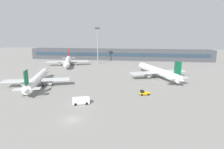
% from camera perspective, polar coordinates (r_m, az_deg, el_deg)
% --- Properties ---
extents(ground_plane, '(400.00, 400.00, 0.00)m').
position_cam_1_polar(ground_plane, '(84.25, -3.01, -1.90)').
color(ground_plane, gray).
extents(terminal_building, '(151.46, 12.13, 9.00)m').
position_cam_1_polar(terminal_building, '(154.03, 2.12, 6.41)').
color(terminal_building, '#3F4247').
rests_on(terminal_building, ground_plane).
extents(airplane_near, '(26.40, 37.05, 9.39)m').
position_cam_1_polar(airplane_near, '(81.52, -22.53, -1.28)').
color(airplane_near, white).
rests_on(airplane_near, ground_plane).
extents(airplane_mid, '(27.92, 38.71, 10.22)m').
position_cam_1_polar(airplane_mid, '(92.88, 14.05, 1.07)').
color(airplane_mid, white).
rests_on(airplane_mid, ground_plane).
extents(airplane_far, '(28.14, 39.39, 10.06)m').
position_cam_1_polar(airplane_far, '(127.93, -13.88, 4.14)').
color(airplane_far, white).
rests_on(airplane_far, ground_plane).
extents(baggage_tug_yellow, '(3.88, 2.64, 1.75)m').
position_cam_1_polar(baggage_tug_yellow, '(65.09, 10.08, -5.74)').
color(baggage_tug_yellow, '#F2B20C').
rests_on(baggage_tug_yellow, ground_plane).
extents(service_van_white, '(5.57, 3.64, 2.08)m').
position_cam_1_polar(service_van_white, '(56.82, -9.80, -8.14)').
color(service_van_white, white).
rests_on(service_van_white, ground_plane).
extents(floodlight_tower_west, '(3.20, 0.80, 25.87)m').
position_cam_1_polar(floodlight_tower_west, '(129.79, -4.60, 9.85)').
color(floodlight_tower_west, gray).
rests_on(floodlight_tower_west, ground_plane).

